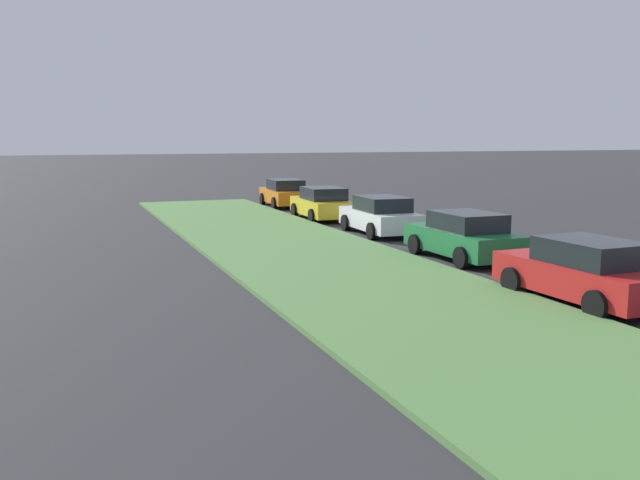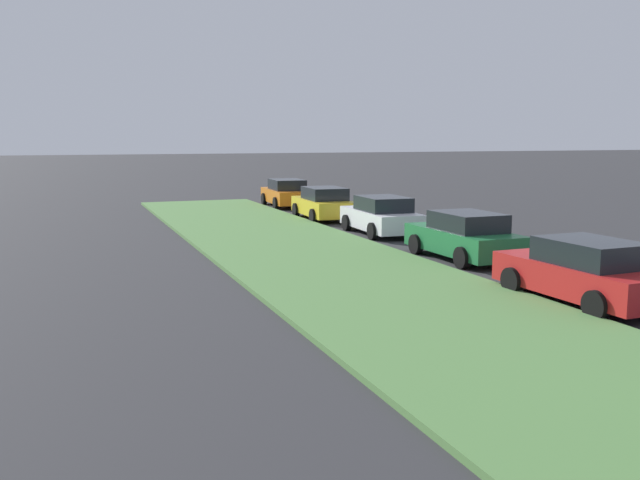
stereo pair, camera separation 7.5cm
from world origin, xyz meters
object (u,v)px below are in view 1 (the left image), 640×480
Objects in this scene: parked_car_green at (464,236)px; parked_car_yellow at (322,204)px; parked_car_red at (585,272)px; parked_car_orange at (285,193)px; parked_car_white at (380,216)px.

parked_car_yellow is (11.27, 0.34, 0.00)m from parked_car_green.
parked_car_green is at bearing -175.86° from parked_car_yellow.
parked_car_orange is (23.25, -0.38, 0.00)m from parked_car_red.
parked_car_green is 17.42m from parked_car_orange.
parked_car_green is at bearing -176.62° from parked_car_orange.
parked_car_white and parked_car_orange have the same top height.
parked_car_green and parked_car_yellow have the same top height.
parked_car_red is 17.10m from parked_car_yellow.
parked_car_red and parked_car_green have the same top height.
parked_car_red is 11.79m from parked_car_white.
parked_car_white is (11.78, -0.54, 0.00)m from parked_car_red.
parked_car_red is at bearing 174.38° from parked_car_green.
parked_car_green is 0.98× the size of parked_car_orange.
parked_car_yellow and parked_car_orange have the same top height.
parked_car_red is at bearing -178.00° from parked_car_orange.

